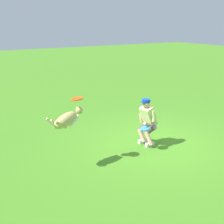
% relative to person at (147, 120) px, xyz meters
% --- Properties ---
extents(ground_plane, '(60.00, 60.00, 0.00)m').
position_rel_person_xyz_m(ground_plane, '(-0.27, 0.08, -0.70)').
color(ground_plane, '#478822').
extents(person, '(0.56, 0.65, 1.29)m').
position_rel_person_xyz_m(person, '(0.00, 0.00, 0.00)').
color(person, silver).
rests_on(person, ground_plane).
extents(dog, '(1.01, 0.42, 0.47)m').
position_rel_person_xyz_m(dog, '(2.30, 0.01, 0.45)').
color(dog, tan).
extents(frisbee_flying, '(0.39, 0.39, 0.07)m').
position_rel_person_xyz_m(frisbee_flying, '(2.01, -0.04, 0.87)').
color(frisbee_flying, '#F34F0E').
extents(frisbee_held, '(0.30, 0.30, 0.07)m').
position_rel_person_xyz_m(frisbee_held, '(0.28, 0.27, -0.09)').
color(frisbee_held, '#3091EF').
rests_on(frisbee_held, person).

